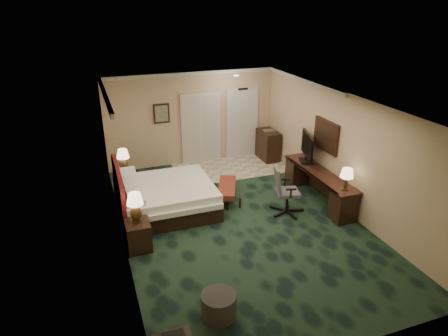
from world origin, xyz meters
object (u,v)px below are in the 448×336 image
object	(u,v)px
bed_bench	(227,192)
desk	(318,186)
lamp_far	(123,161)
nightstand_near	(138,235)
minibar	(268,145)
bed	(168,197)
ottoman	(219,305)
desk_chair	(288,190)
tv	(307,148)
nightstand_far	(125,184)
lamp_near	(136,208)

from	to	relation	value
bed_bench	desk	bearing A→B (deg)	3.11
lamp_far	bed_bench	distance (m)	2.65
nightstand_near	minibar	bearing A→B (deg)	37.89
nightstand_near	bed	bearing A→B (deg)	56.36
bed	desk	bearing A→B (deg)	-11.30
nightstand_near	ottoman	world-z (taller)	nightstand_near
desk_chair	minibar	xyz separation A→B (m)	(1.03, 3.18, -0.12)
tv	desk_chair	distance (m)	1.53
nightstand_far	desk_chair	world-z (taller)	desk_chair
nightstand_near	minibar	world-z (taller)	minibar
ottoman	nightstand_near	bearing A→B (deg)	111.56
nightstand_near	desk_chair	distance (m)	3.46
nightstand_far	bed_bench	xyz separation A→B (m)	(2.33, -1.06, -0.12)
bed	bed_bench	size ratio (longest dim) A/B	1.77
nightstand_near	minibar	distance (m)	5.66
nightstand_near	desk_chair	xyz separation A→B (m)	(3.44, 0.30, 0.28)
nightstand_near	ottoman	size ratio (longest dim) A/B	1.04
nightstand_far	desk	distance (m)	4.78
bed_bench	ottoman	bearing A→B (deg)	-89.33
nightstand_far	minibar	size ratio (longest dim) A/B	0.71
bed	lamp_far	xyz separation A→B (m)	(-0.82, 1.14, 0.60)
desk_chair	bed_bench	bearing A→B (deg)	149.70
lamp_far	tv	bearing A→B (deg)	-14.97
lamp_far	ottoman	distance (m)	4.86
desk	desk_chair	world-z (taller)	desk_chair
bed_bench	ottoman	world-z (taller)	ottoman
desk	desk_chair	bearing A→B (deg)	-162.83
bed	ottoman	world-z (taller)	bed
ottoman	desk	world-z (taller)	desk
lamp_near	lamp_far	xyz separation A→B (m)	(0.05, 2.41, 0.04)
lamp_far	tv	distance (m)	4.57
lamp_far	desk_chair	xyz separation A→B (m)	(3.38, -2.17, -0.36)
desk_chair	lamp_near	bearing A→B (deg)	-161.96
bed_bench	ottoman	xyz separation A→B (m)	(-1.46, -3.62, 0.00)
lamp_far	minibar	size ratio (longest dim) A/B	0.65
nightstand_near	desk	size ratio (longest dim) A/B	0.23
nightstand_far	lamp_far	size ratio (longest dim) A/B	1.10
lamp_far	lamp_near	bearing A→B (deg)	-91.26
desk	minibar	bearing A→B (deg)	89.82
lamp_near	bed	bearing A→B (deg)	55.34
nightstand_far	lamp_near	xyz separation A→B (m)	(-0.02, -2.36, 0.57)
lamp_far	nightstand_far	bearing A→B (deg)	-124.06
desk_chair	bed	bearing A→B (deg)	172.14
nightstand_near	bed_bench	size ratio (longest dim) A/B	0.50
lamp_far	ottoman	world-z (taller)	lamp_far
bed	nightstand_near	xyz separation A→B (m)	(-0.88, -1.32, -0.04)
ottoman	minibar	size ratio (longest dim) A/B	0.62
bed_bench	tv	xyz separation A→B (m)	(2.12, -0.07, 0.92)
nightstand_far	lamp_near	world-z (taller)	lamp_near
lamp_near	minibar	bearing A→B (deg)	37.47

